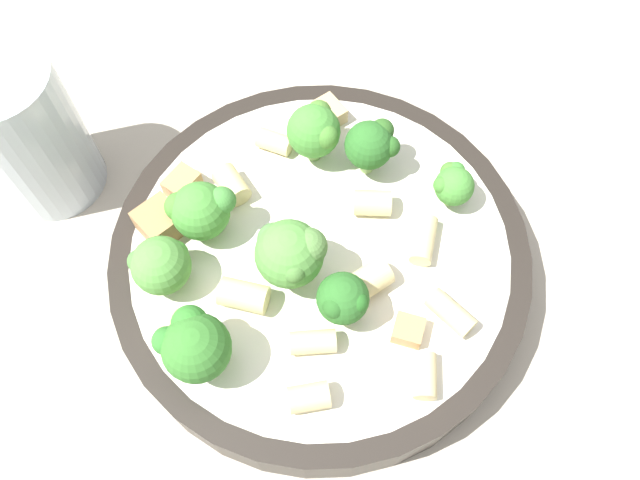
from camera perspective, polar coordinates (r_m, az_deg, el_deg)
The scene contains 26 objects.
ground_plane at distance 0.42m, azimuth 0.00°, elevation -3.04°, with size 2.00×2.00×0.00m, color #BCB29E.
pasta_bowl at distance 0.40m, azimuth 0.00°, elevation -1.72°, with size 0.26×0.26×0.04m.
broccoli_floret_0 at distance 0.33m, azimuth -11.39°, elevation -9.33°, with size 0.04×0.04×0.05m.
broccoli_floret_1 at distance 0.40m, azimuth -0.48°, elevation 9.98°, with size 0.04×0.03×0.04m.
broccoli_floret_2 at distance 0.39m, azimuth 12.07°, elevation 5.04°, with size 0.03×0.03×0.03m.
broccoli_floret_3 at distance 0.37m, azimuth -10.89°, elevation 2.71°, with size 0.04×0.04×0.04m.
broccoli_floret_4 at distance 0.36m, azimuth -14.34°, elevation -2.19°, with size 0.03×0.04×0.04m.
broccoli_floret_5 at distance 0.34m, azimuth 2.11°, elevation -5.47°, with size 0.03×0.03×0.04m.
broccoli_floret_6 at distance 0.39m, azimuth 4.73°, elevation 8.70°, with size 0.03×0.03×0.04m.
broccoli_floret_7 at distance 0.35m, azimuth -2.72°, elevation -1.16°, with size 0.04×0.04×0.05m.
rigatoni_0 at distance 0.36m, azimuth 4.42°, elevation -3.75°, with size 0.02×0.02×0.03m, color beige.
rigatoni_1 at distance 0.34m, azimuth -0.93°, elevation -14.18°, with size 0.01×0.01×0.02m, color beige.
rigatoni_2 at distance 0.42m, azimuth -4.19°, elevation 8.95°, with size 0.01×0.01×0.02m, color beige.
rigatoni_3 at distance 0.35m, azimuth 9.55°, elevation -12.14°, with size 0.01×0.01×0.02m, color beige.
rigatoni_4 at distance 0.39m, azimuth 4.81°, elevation 3.40°, with size 0.02×0.02×0.02m, color beige.
rigatoni_5 at distance 0.40m, azimuth -8.09°, elevation 5.02°, with size 0.02×0.02×0.02m, color beige.
rigatoni_6 at distance 0.35m, azimuth -0.11°, elevation -9.34°, with size 0.01×0.01×0.03m, color beige.
rigatoni_7 at distance 0.36m, azimuth -6.99°, elevation -5.07°, with size 0.02×0.02×0.03m, color beige.
rigatoni_8 at distance 0.36m, azimuth 11.85°, elevation -6.52°, with size 0.01×0.01×0.03m, color beige.
rigatoni_9 at distance 0.38m, azimuth 9.45°, elevation 0.01°, with size 0.01×0.01×0.03m, color beige.
rigatoni_10 at distance 0.36m, azimuth -13.59°, elevation -7.98°, with size 0.01×0.01×0.02m, color beige.
chicken_chunk_0 at distance 0.36m, azimuth 8.06°, elevation -8.18°, with size 0.02×0.02×0.01m, color tan.
chicken_chunk_1 at distance 0.39m, azimuth -14.44°, elevation 1.58°, with size 0.02×0.02×0.02m, color #A87A4C.
chicken_chunk_2 at distance 0.41m, azimuth -12.48°, elevation 5.03°, with size 0.02×0.02×0.01m, color tan.
chicken_chunk_3 at distance 0.43m, azimuth 0.97°, elevation 11.62°, with size 0.02×0.02×0.01m, color tan.
drinking_glass at distance 0.45m, azimuth -24.86°, elevation 8.20°, with size 0.07×0.07×0.11m.
Camera 1 is at (-0.17, -0.01, 0.38)m, focal length 35.00 mm.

